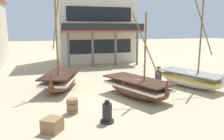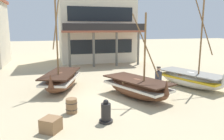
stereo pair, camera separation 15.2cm
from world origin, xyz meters
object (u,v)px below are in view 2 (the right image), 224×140
(fishing_boat_far_right, at_px, (137,87))
(wooden_barrel, at_px, (72,106))
(fisherman_by_hull, at_px, (158,81))
(capstan_winch, at_px, (106,113))
(fishing_boat_centre_large, at_px, (191,79))
(cargo_crate, at_px, (51,125))
(fishing_boat_near_left, at_px, (61,80))
(harbor_building_main, at_px, (96,16))

(fishing_boat_far_right, height_order, wooden_barrel, fishing_boat_far_right)
(fisherman_by_hull, xyz_separation_m, capstan_winch, (-4.00, -3.00, -0.43))
(fishing_boat_centre_large, xyz_separation_m, fishing_boat_far_right, (-4.36, -1.12, 0.03))
(fisherman_by_hull, bearing_deg, cargo_crate, -152.72)
(fishing_boat_centre_large, bearing_deg, cargo_crate, -155.72)
(wooden_barrel, bearing_deg, fishing_boat_near_left, 92.90)
(cargo_crate, bearing_deg, capstan_winch, 5.77)
(fishing_boat_far_right, distance_m, cargo_crate, 5.70)
(wooden_barrel, xyz_separation_m, harbor_building_main, (4.73, 16.46, 5.01))
(capstan_winch, xyz_separation_m, cargo_crate, (-2.25, -0.23, -0.13))
(fishing_boat_near_left, xyz_separation_m, fishing_boat_centre_large, (8.44, -1.86, -0.05))
(fishing_boat_far_right, relative_size, wooden_barrel, 6.74)
(fishing_boat_near_left, height_order, cargo_crate, fishing_boat_near_left)
(capstan_winch, height_order, harbor_building_main, harbor_building_main)
(harbor_building_main, bearing_deg, fishing_boat_centre_large, -76.02)
(fishing_boat_far_right, xyz_separation_m, cargo_crate, (-4.82, -3.02, -0.33))
(fishing_boat_far_right, height_order, cargo_crate, fishing_boat_far_right)
(fishing_boat_centre_large, distance_m, cargo_crate, 10.08)
(fishing_boat_centre_large, relative_size, wooden_barrel, 9.00)
(harbor_building_main, bearing_deg, capstan_winch, -100.89)
(cargo_crate, bearing_deg, fishing_boat_far_right, 32.08)
(fishing_boat_centre_large, xyz_separation_m, harbor_building_main, (-3.49, 14.00, 4.79))
(capstan_winch, distance_m, cargo_crate, 2.27)
(capstan_winch, distance_m, wooden_barrel, 1.94)
(fishing_boat_centre_large, relative_size, capstan_winch, 6.26)
(fishing_boat_centre_large, bearing_deg, wooden_barrel, -163.29)
(wooden_barrel, distance_m, cargo_crate, 1.94)
(fishing_boat_far_right, bearing_deg, fishing_boat_centre_large, 14.41)
(fishing_boat_near_left, distance_m, harbor_building_main, 13.94)
(fishing_boat_far_right, bearing_deg, capstan_winch, -132.63)
(fishing_boat_centre_large, bearing_deg, harbor_building_main, 103.98)
(fishing_boat_near_left, xyz_separation_m, cargo_crate, (-0.74, -6.00, -0.35))
(fisherman_by_hull, bearing_deg, fishing_boat_near_left, 153.24)
(fishing_boat_centre_large, bearing_deg, fishing_boat_near_left, 167.59)
(fishing_boat_far_right, relative_size, harbor_building_main, 0.44)
(fishing_boat_near_left, relative_size, fishing_boat_far_right, 1.23)
(fisherman_by_hull, distance_m, capstan_winch, 5.02)
(wooden_barrel, relative_size, cargo_crate, 1.07)
(fishing_boat_centre_large, height_order, harbor_building_main, harbor_building_main)
(wooden_barrel, xyz_separation_m, cargo_crate, (-0.96, -1.68, -0.08))
(fishing_boat_centre_large, xyz_separation_m, fisherman_by_hull, (-2.93, -0.92, 0.26))
(fishing_boat_far_right, height_order, fisherman_by_hull, fishing_boat_far_right)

